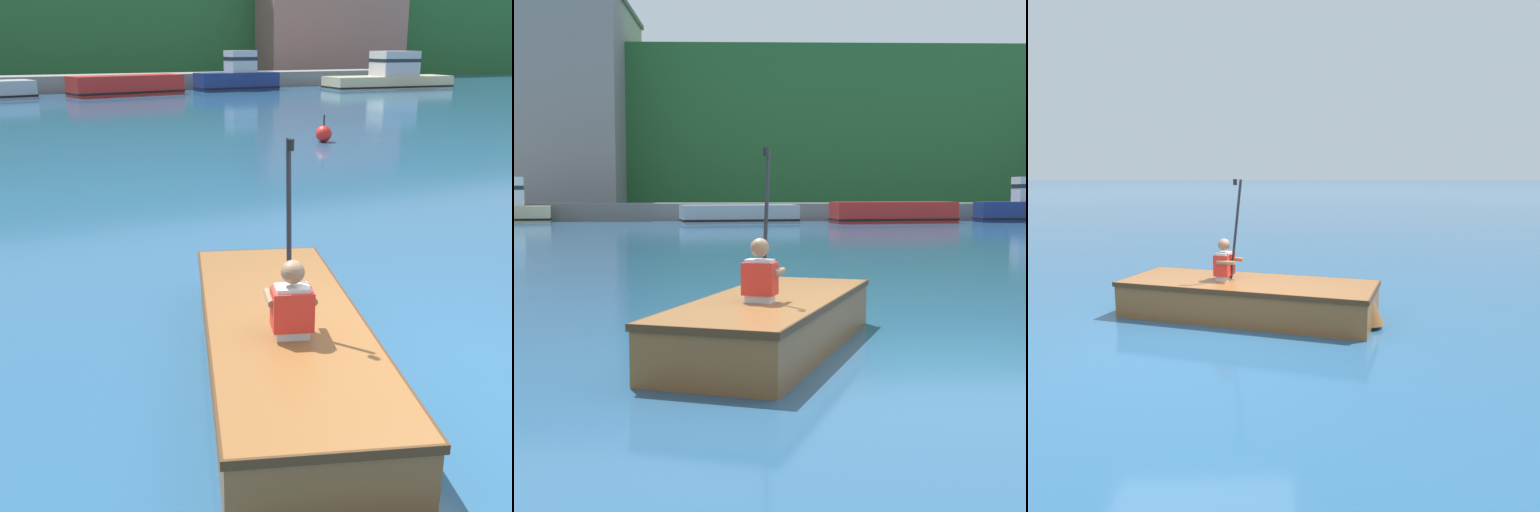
% 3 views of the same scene
% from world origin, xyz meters
% --- Properties ---
extents(ground_plane, '(300.00, 300.00, 0.00)m').
position_xyz_m(ground_plane, '(0.00, 0.00, 0.00)').
color(ground_plane, navy).
extents(shoreline_ridge, '(120.00, 20.00, 10.85)m').
position_xyz_m(shoreline_ridge, '(0.00, 53.30, 5.42)').
color(shoreline_ridge, '#28602D').
rests_on(shoreline_ridge, ground).
extents(waterfront_warehouse_left, '(10.58, 7.83, 9.55)m').
position_xyz_m(waterfront_warehouse_left, '(-17.21, 46.37, 4.79)').
color(waterfront_warehouse_left, '#B2A899').
rests_on(waterfront_warehouse_left, ground).
extents(waterfront_office_block_center, '(7.26, 12.14, 13.45)m').
position_xyz_m(waterfront_office_block_center, '(-12.74, 45.27, 6.74)').
color(waterfront_office_block_center, gray).
rests_on(waterfront_office_block_center, ground).
extents(marina_dock, '(48.23, 2.40, 0.90)m').
position_xyz_m(marina_dock, '(0.00, 34.90, 0.45)').
color(marina_dock, slate).
rests_on(marina_dock, ground).
extents(moored_boat_dock_west_inner, '(6.22, 2.83, 1.01)m').
position_xyz_m(moored_boat_dock_west_inner, '(5.47, 30.80, 0.48)').
color(moored_boat_dock_west_inner, red).
rests_on(moored_boat_dock_west_inner, ground).
extents(moored_boat_dock_center_far, '(5.83, 2.98, 0.87)m').
position_xyz_m(moored_boat_dock_center_far, '(-1.96, 30.78, 0.40)').
color(moored_boat_dock_center_far, '#9EA3A8').
rests_on(moored_boat_dock_center_far, ground).
extents(rowboat_foreground, '(2.28, 3.70, 0.50)m').
position_xyz_m(rowboat_foreground, '(-1.20, 0.67, 0.28)').
color(rowboat_foreground, brown).
rests_on(rowboat_foreground, ground).
extents(person_paddler, '(0.42, 0.42, 1.39)m').
position_xyz_m(person_paddler, '(-1.32, 0.30, 0.77)').
color(person_paddler, silver).
rests_on(person_paddler, rowboat_foreground).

